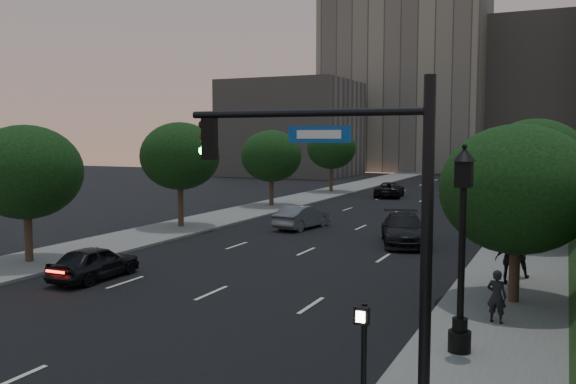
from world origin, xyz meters
The scene contains 27 objects.
ground centered at (0.00, 0.00, 0.00)m, with size 160.00×160.00×0.00m, color black.
road_surface centered at (0.00, 30.00, 0.01)m, with size 16.00×140.00×0.02m, color black.
sidewalk_right centered at (10.25, 30.00, 0.07)m, with size 4.50×140.00×0.15m, color slate.
sidewalk_left centered at (-10.25, 30.00, 0.07)m, with size 4.50×140.00×0.15m, color slate.
office_block_left centered at (-14.00, 92.00, 16.00)m, with size 26.00×20.00×32.00m, color gray.
office_block_mid centered at (6.00, 102.00, 13.00)m, with size 22.00×18.00×26.00m, color gray.
office_block_filler centered at (-26.00, 70.00, 7.00)m, with size 18.00×16.00×14.00m, color gray.
tree_right_a centered at (10.30, 8.00, 4.02)m, with size 5.20×5.20×6.24m.
tree_right_b centered at (10.30, 20.00, 4.52)m, with size 5.20×5.20×6.74m.
tree_right_c centered at (10.30, 33.00, 4.02)m, with size 5.20×5.20×6.24m.
tree_right_d centered at (10.30, 47.00, 4.52)m, with size 5.20×5.20×6.74m.
tree_right_e centered at (10.30, 62.00, 4.02)m, with size 5.20×5.20×6.24m.
tree_left_a centered at (-10.30, 6.00, 4.21)m, with size 5.00×5.00×6.34m.
tree_left_b centered at (-10.30, 18.00, 4.58)m, with size 5.00×5.00×6.71m.
tree_left_c centered at (-10.30, 31.00, 4.21)m, with size 5.00×5.00×6.34m.
tree_left_d centered at (-10.30, 45.00, 4.58)m, with size 5.00×5.00×6.71m.
traffic_signal_mast centered at (8.24, -1.96, 3.67)m, with size 5.68×0.56×7.00m.
street_lamp centered at (9.40, 2.16, 2.63)m, with size 0.64×0.64×5.62m.
pedestrian_signal centered at (8.25, -2.60, 1.57)m, with size 0.30×0.33×2.50m.
sedan_near_left centered at (-5.51, 4.94, 0.71)m, with size 1.67×4.14×1.41m, color black.
sedan_mid_left centered at (-3.27, 21.14, 0.75)m, with size 1.59×4.57×1.50m, color #5A5C61.
sedan_far_left centered at (-3.58, 43.01, 0.73)m, with size 2.41×5.23×1.45m, color black.
sedan_near_right centered at (3.97, 18.20, 0.82)m, with size 2.29×5.64×1.64m, color black.
sedan_far_right centered at (7.00, 36.04, 0.75)m, with size 1.77×4.39×1.50m, color slate.
pedestrian_a centered at (10.01, 5.20, 0.96)m, with size 0.59×0.39×1.63m, color black.
pedestrian_b centered at (10.15, 11.91, 1.10)m, with size 0.92×0.72×1.90m, color black.
pedestrian_c centered at (9.97, 10.46, 1.09)m, with size 1.11×0.46×1.89m, color black.
Camera 1 is at (11.79, -13.93, 5.80)m, focal length 38.00 mm.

